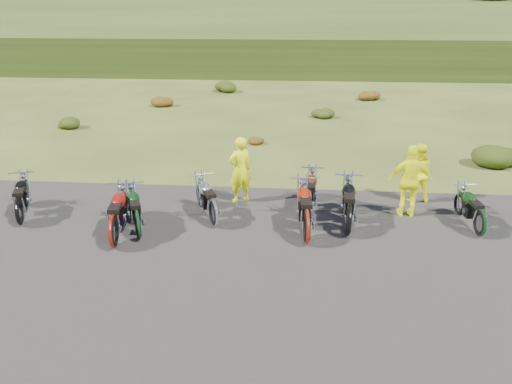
# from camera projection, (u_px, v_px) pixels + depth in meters

# --- Properties ---
(ground) EXTENTS (300.00, 300.00, 0.00)m
(ground) POSITION_uv_depth(u_px,v_px,m) (235.00, 248.00, 11.45)
(ground) COLOR #353F15
(ground) RESTS_ON ground
(gravel_pad) EXTENTS (20.00, 12.00, 0.04)m
(gravel_pad) POSITION_uv_depth(u_px,v_px,m) (223.00, 295.00, 9.58)
(gravel_pad) COLOR black
(gravel_pad) RESTS_ON ground
(hill_slope) EXTENTS (300.00, 45.97, 9.37)m
(hill_slope) POSITION_uv_depth(u_px,v_px,m) (289.00, 54.00, 58.12)
(hill_slope) COLOR #273812
(hill_slope) RESTS_ON ground
(hill_plateau) EXTENTS (300.00, 90.00, 9.17)m
(hill_plateau) POSITION_uv_depth(u_px,v_px,m) (295.00, 30.00, 114.12)
(hill_plateau) COLOR #273812
(hill_plateau) RESTS_ON ground
(shrub_1) EXTENTS (1.03, 1.03, 0.61)m
(shrub_1) POSITION_uv_depth(u_px,v_px,m) (68.00, 121.00, 22.62)
(shrub_1) COLOR black
(shrub_1) RESTS_ON ground
(shrub_2) EXTENTS (1.30, 1.30, 0.77)m
(shrub_2) POSITION_uv_depth(u_px,v_px,m) (161.00, 100.00, 27.31)
(shrub_2) COLOR #63290C
(shrub_2) RESTS_ON ground
(shrub_3) EXTENTS (1.56, 1.56, 0.92)m
(shrub_3) POSITION_uv_depth(u_px,v_px,m) (227.00, 85.00, 31.99)
(shrub_3) COLOR black
(shrub_3) RESTS_ON ground
(shrub_4) EXTENTS (0.77, 0.77, 0.45)m
(shrub_4) POSITION_uv_depth(u_px,v_px,m) (254.00, 139.00, 19.99)
(shrub_4) COLOR #63290C
(shrub_4) RESTS_ON ground
(shrub_5) EXTENTS (1.03, 1.03, 0.61)m
(shrub_5) POSITION_uv_depth(u_px,v_px,m) (322.00, 112.00, 24.67)
(shrub_5) COLOR black
(shrub_5) RESTS_ON ground
(shrub_6) EXTENTS (1.30, 1.30, 0.77)m
(shrub_6) POSITION_uv_depth(u_px,v_px,m) (368.00, 93.00, 29.36)
(shrub_6) COLOR #63290C
(shrub_6) RESTS_ON ground
(shrub_7) EXTENTS (1.56, 1.56, 0.92)m
(shrub_7) POSITION_uv_depth(u_px,v_px,m) (499.00, 152.00, 17.24)
(shrub_7) COLOR black
(shrub_7) RESTS_ON ground
(motorcycle_0) EXTENTS (1.35, 2.13, 1.06)m
(motorcycle_0) POSITION_uv_depth(u_px,v_px,m) (22.00, 225.00, 12.62)
(motorcycle_0) COLOR black
(motorcycle_0) RESTS_ON ground
(motorcycle_1) EXTENTS (1.08, 2.28, 1.15)m
(motorcycle_1) POSITION_uv_depth(u_px,v_px,m) (115.00, 248.00, 11.45)
(motorcycle_1) COLOR maroon
(motorcycle_1) RESTS_ON ground
(motorcycle_2) EXTENTS (1.42, 2.12, 1.06)m
(motorcycle_2) POSITION_uv_depth(u_px,v_px,m) (139.00, 240.00, 11.86)
(motorcycle_2) COLOR black
(motorcycle_2) RESTS_ON ground
(motorcycle_3) EXTENTS (1.45, 2.10, 1.05)m
(motorcycle_3) POSITION_uv_depth(u_px,v_px,m) (214.00, 227.00, 12.54)
(motorcycle_3) COLOR #B9B9BE
(motorcycle_3) RESTS_ON ground
(motorcycle_4) EXTENTS (0.80, 2.04, 1.05)m
(motorcycle_4) POSITION_uv_depth(u_px,v_px,m) (309.00, 218.00, 13.05)
(motorcycle_4) COLOR #501A0D
(motorcycle_4) RESTS_ON ground
(motorcycle_5) EXTENTS (0.86, 2.24, 1.15)m
(motorcycle_5) POSITION_uv_depth(u_px,v_px,m) (348.00, 235.00, 12.08)
(motorcycle_5) COLOR black
(motorcycle_5) RESTS_ON ground
(motorcycle_6) EXTENTS (0.93, 2.34, 1.20)m
(motorcycle_6) POSITION_uv_depth(u_px,v_px,m) (306.00, 244.00, 11.65)
(motorcycle_6) COLOR maroon
(motorcycle_6) RESTS_ON ground
(motorcycle_7) EXTENTS (0.78, 1.90, 0.97)m
(motorcycle_7) POSITION_uv_depth(u_px,v_px,m) (477.00, 236.00, 12.01)
(motorcycle_7) COLOR black
(motorcycle_7) RESTS_ON ground
(person_middle) EXTENTS (0.81, 0.74, 1.86)m
(person_middle) POSITION_uv_depth(u_px,v_px,m) (240.00, 171.00, 13.82)
(person_middle) COLOR #E2E60C
(person_middle) RESTS_ON ground
(person_right_a) EXTENTS (0.87, 0.71, 1.67)m
(person_right_a) POSITION_uv_depth(u_px,v_px,m) (417.00, 174.00, 13.88)
(person_right_a) COLOR #E2E60C
(person_right_a) RESTS_ON ground
(person_right_b) EXTENTS (1.12, 0.47, 1.91)m
(person_right_b) POSITION_uv_depth(u_px,v_px,m) (410.00, 182.00, 12.84)
(person_right_b) COLOR #E2E60C
(person_right_b) RESTS_ON ground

